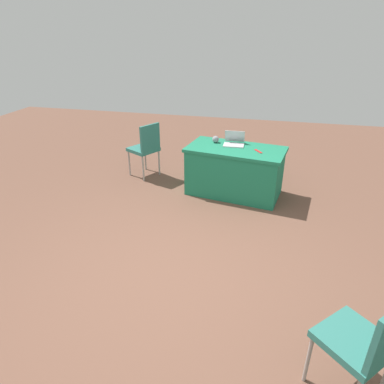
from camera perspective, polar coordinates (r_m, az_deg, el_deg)
ground_plane at (r=3.87m, az=-3.38°, el=-13.63°), size 14.40×14.40×0.00m
table_foreground at (r=5.46m, az=7.18°, el=3.54°), size 1.60×1.01×0.77m
chair_tucked_left at (r=6.07m, az=-7.78°, el=7.63°), size 0.60×0.60×0.98m
chair_tucked_right at (r=2.75m, az=27.21°, el=-21.38°), size 0.62×0.62×0.98m
laptop_silver at (r=5.47m, az=7.08°, el=8.30°), size 0.33×0.30×0.21m
yarn_ball at (r=5.54m, az=3.99°, el=8.84°), size 0.11×0.11×0.11m
scissors_red at (r=5.23m, az=11.09°, el=6.75°), size 0.13×0.17×0.01m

